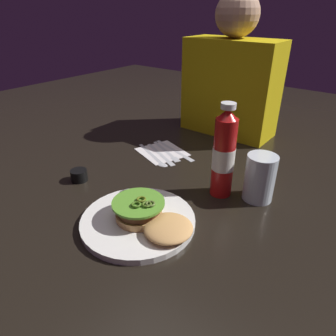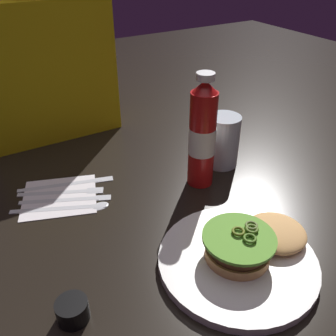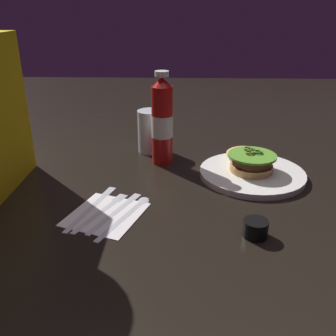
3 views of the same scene
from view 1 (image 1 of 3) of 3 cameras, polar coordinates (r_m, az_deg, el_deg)
name	(u,v)px [view 1 (image 1 of 3)]	position (r m, az deg, el deg)	size (l,w,h in m)	color
ground_plane	(155,199)	(0.83, -2.51, -5.79)	(3.00, 3.00, 0.00)	black
dinner_plate	(138,221)	(0.74, -5.61, -9.80)	(0.27, 0.27, 0.02)	white
burger_sandwich	(149,216)	(0.71, -3.54, -8.98)	(0.21, 0.12, 0.05)	tan
ketchup_bottle	(224,155)	(0.81, 10.41, 2.50)	(0.06, 0.06, 0.26)	#B31212
water_glass	(260,178)	(0.84, 16.82, -1.78)	(0.08, 0.08, 0.13)	silver
condiment_cup	(79,175)	(0.94, -16.33, -1.32)	(0.05, 0.05, 0.03)	black
napkin	(162,152)	(1.09, -1.13, 3.07)	(0.16, 0.14, 0.00)	silver
spoon_utensil	(155,157)	(1.04, -2.40, 2.05)	(0.19, 0.09, 0.00)	silver
butter_knife	(162,155)	(1.06, -1.19, 2.53)	(0.18, 0.10, 0.00)	silver
fork_utensil	(168,152)	(1.08, -0.04, 3.02)	(0.18, 0.09, 0.00)	silver
steak_knife	(176,151)	(1.09, 1.60, 3.25)	(0.21, 0.08, 0.00)	silver
diner_person	(231,77)	(1.24, 11.81, 16.30)	(0.36, 0.16, 0.51)	gold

